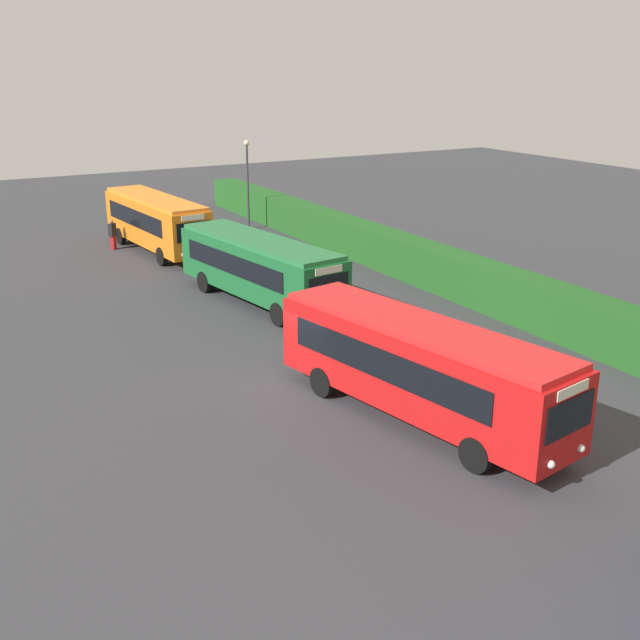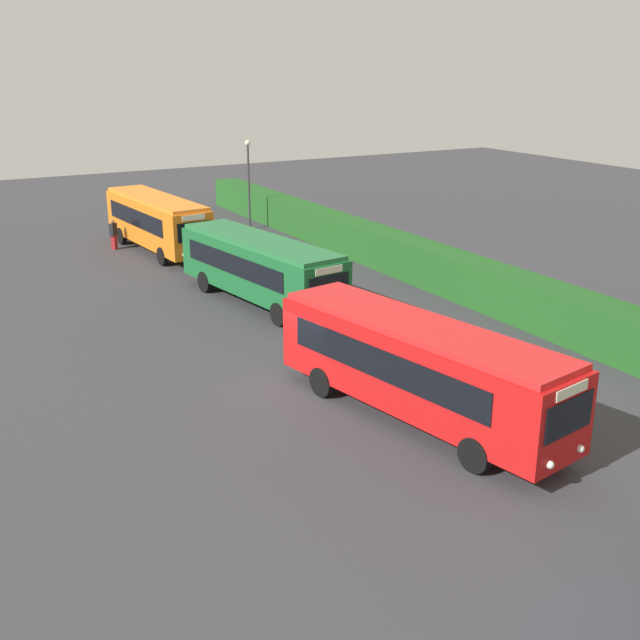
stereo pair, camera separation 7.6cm
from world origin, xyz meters
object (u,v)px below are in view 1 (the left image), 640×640
Objects in this scene: person_center at (201,234)px; lamppost at (247,174)px; bus_red at (419,365)px; person_right at (299,271)px; person_left at (113,234)px; bus_orange at (156,220)px; bus_green at (260,266)px; person_far at (491,374)px.

person_center is 0.32× the size of lamppost.
bus_red is 5.61× the size of person_right.
bus_red is at bearing 142.80° from person_left.
bus_red is 5.80× the size of person_center.
bus_orange reaches higher than person_left.
lamppost is (-3.23, 7.19, 1.71)m from bus_orange.
bus_green is 0.97× the size of bus_red.
person_right is at bearing 101.52° from bus_green.
bus_red is at bearing -14.43° from lamppost.
bus_orange is 2.60m from person_center.
person_right reaches higher than person_center.
lamppost is at bearing 149.33° from bus_green.
bus_red reaches higher than person_center.
bus_green is 5.63× the size of person_center.
person_left is 0.95× the size of person_center.
person_center is (-24.18, 2.39, -0.82)m from bus_red.
bus_red reaches higher than bus_green.
person_left is 9.71m from lamppost.
lamppost is at bearing -162.27° from person_far.
bus_red is (25.11, -0.11, -0.02)m from bus_orange.
bus_green reaches higher than person_center.
bus_orange is at bearing -138.03° from person_right.
bus_red is 27.07m from person_left.
person_far is at bearing 148.74° from person_left.
bus_green is at bearing -145.27° from person_far.
person_far is (0.05, 2.86, -0.86)m from bus_red.
person_left is 5.17m from person_center.
person_center is at bearing 63.16° from bus_orange.
person_left is at bearing -81.70° from lamppost.
bus_green is 16.48m from lamppost.
person_center reaches higher than person_far.
bus_green reaches higher than person_left.
bus_orange is 25.11m from bus_red.
bus_orange is 5.68× the size of person_far.
bus_orange is 5.32× the size of person_right.
lamppost is (-1.35, 9.25, 2.63)m from person_left.
person_center is (-10.95, 1.42, -0.76)m from bus_green.
bus_orange reaches higher than person_far.
bus_red is 6.12× the size of person_left.
bus_orange is 1.77× the size of lamppost.
person_left is at bearing 174.04° from bus_red.
bus_green is at bearing -22.73° from lamppost.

